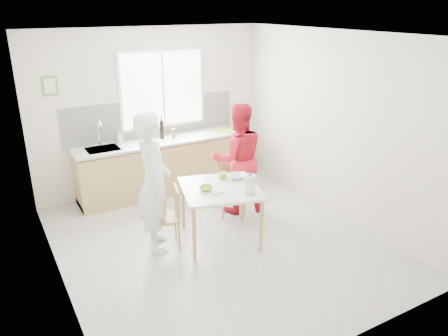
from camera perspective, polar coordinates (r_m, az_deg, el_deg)
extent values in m
plane|color=#B7B7B2|center=(6.02, -0.86, -9.52)|extent=(4.50, 4.50, 0.00)
plane|color=silver|center=(7.45, -9.39, 7.39)|extent=(4.00, 0.00, 4.00)
plane|color=silver|center=(3.79, 15.80, -6.38)|extent=(4.00, 0.00, 4.00)
plane|color=silver|center=(4.88, -21.95, -0.96)|extent=(0.00, 4.50, 4.50)
plane|color=silver|center=(6.62, 14.48, 5.36)|extent=(0.00, 4.50, 4.50)
plane|color=white|center=(5.21, -1.02, 17.09)|extent=(4.50, 4.50, 0.00)
cube|color=white|center=(7.43, -8.04, 10.20)|extent=(1.50, 0.03, 1.30)
cube|color=white|center=(7.41, -7.98, 10.18)|extent=(1.40, 0.02, 1.20)
cube|color=white|center=(7.41, -7.97, 10.17)|extent=(0.03, 0.03, 1.20)
cube|color=white|center=(7.47, -9.30, 6.45)|extent=(3.00, 0.02, 0.65)
cube|color=#549443|center=(6.95, -21.79, 9.91)|extent=(0.22, 0.02, 0.28)
cube|color=beige|center=(6.94, -21.78, 9.90)|extent=(0.16, 0.01, 0.22)
cube|color=tan|center=(7.44, -8.15, 0.04)|extent=(2.80, 0.60, 0.86)
cube|color=#3F3326|center=(7.58, -8.01, -2.65)|extent=(2.80, 0.54, 0.10)
cube|color=silver|center=(7.29, -8.34, 3.50)|extent=(2.84, 0.64, 0.04)
cube|color=#A5A5AA|center=(7.02, -15.55, 2.32)|extent=(0.50, 0.40, 0.03)
cylinder|color=silver|center=(7.11, -16.03, 4.15)|extent=(0.02, 0.02, 0.36)
torus|color=silver|center=(7.00, -16.03, 5.43)|extent=(0.02, 0.18, 0.18)
cube|color=white|center=(5.75, -0.51, -2.72)|extent=(1.22, 1.22, 0.04)
cylinder|color=tan|center=(5.46, -3.91, -8.71)|extent=(0.05, 0.05, 0.70)
cylinder|color=tan|center=(6.22, -5.37, -4.86)|extent=(0.05, 0.05, 0.70)
cylinder|color=tan|center=(5.65, 4.90, -7.64)|extent=(0.05, 0.05, 0.70)
cylinder|color=tan|center=(6.40, 2.39, -4.05)|extent=(0.05, 0.05, 0.70)
cube|color=tan|center=(5.78, -7.79, -6.49)|extent=(0.47, 0.47, 0.04)
cube|color=tan|center=(5.70, -6.18, -4.39)|extent=(0.12, 0.35, 0.40)
cylinder|color=tan|center=(6.01, -9.43, -7.75)|extent=(0.03, 0.03, 0.39)
cylinder|color=tan|center=(5.73, -9.13, -9.26)|extent=(0.03, 0.03, 0.39)
cylinder|color=tan|center=(6.04, -6.34, -7.45)|extent=(0.03, 0.03, 0.39)
cylinder|color=tan|center=(5.75, -5.87, -8.93)|extent=(0.03, 0.03, 0.39)
cube|color=tan|center=(6.62, 0.92, -2.50)|extent=(0.48, 0.48, 0.04)
cube|color=tan|center=(6.70, 0.54, -0.15)|extent=(0.37, 0.13, 0.41)
cylinder|color=tan|center=(6.53, -0.14, -4.97)|extent=(0.03, 0.03, 0.40)
cylinder|color=tan|center=(6.61, 2.70, -4.66)|extent=(0.03, 0.03, 0.40)
cylinder|color=tan|center=(6.82, -0.82, -3.79)|extent=(0.03, 0.03, 0.40)
cylinder|color=tan|center=(6.90, 1.90, -3.51)|extent=(0.03, 0.03, 0.40)
imported|color=white|center=(5.56, -9.16, -1.95)|extent=(0.60, 0.76, 1.82)
imported|color=red|center=(6.55, 1.84, 1.22)|extent=(0.96, 0.84, 1.69)
imported|color=#9BC02C|center=(5.64, -2.37, -2.67)|extent=(0.22, 0.22, 0.05)
imported|color=silver|center=(6.02, 1.71, -1.09)|extent=(0.29, 0.29, 0.06)
cylinder|color=white|center=(5.52, 3.41, -2.05)|extent=(0.14, 0.14, 0.23)
cylinder|color=blue|center=(5.47, 3.43, -0.85)|extent=(0.05, 0.05, 0.03)
torus|color=white|center=(5.55, 4.03, -1.73)|extent=(0.11, 0.05, 0.11)
cube|color=#7FB529|center=(5.99, -0.21, -1.02)|extent=(0.12, 0.12, 0.09)
cylinder|color=#A5A5AA|center=(5.52, -0.78, -3.39)|extent=(0.16, 0.02, 0.01)
cube|color=#AFD230|center=(7.74, -0.09, 4.93)|extent=(0.42, 0.37, 0.01)
cylinder|color=black|center=(7.30, -8.13, 5.01)|extent=(0.07, 0.07, 0.32)
cylinder|color=black|center=(7.30, -10.03, 4.81)|extent=(0.07, 0.07, 0.30)
cylinder|color=brown|center=(7.35, -6.62, 4.55)|extent=(0.06, 0.06, 0.16)
imported|color=#999999|center=(7.20, -13.47, 3.93)|extent=(0.10, 0.10, 0.20)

